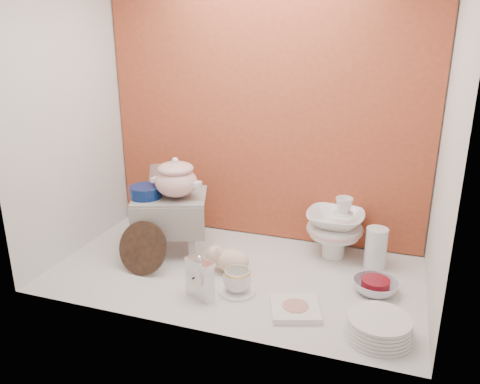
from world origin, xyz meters
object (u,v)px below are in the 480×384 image
at_px(mantel_clock, 200,277).
at_px(floral_platter, 159,195).
at_px(soup_tureen, 176,178).
at_px(crystal_bowl, 375,287).
at_px(blue_white_vase, 162,211).
at_px(plush_pig, 232,261).
at_px(dinner_plate_stack, 379,327).
at_px(porcelain_tower, 335,227).
at_px(step_stool, 171,223).
at_px(gold_rim_teacup, 237,280).

bearing_deg(mantel_clock, floral_platter, 153.50).
xyz_separation_m(soup_tureen, crystal_bowl, (1.03, -0.08, -0.40)).
xyz_separation_m(blue_white_vase, plush_pig, (0.58, -0.38, -0.05)).
bearing_deg(mantel_clock, blue_white_vase, 154.04).
relative_size(dinner_plate_stack, porcelain_tower, 0.79).
relative_size(floral_platter, mantel_clock, 1.83).
distance_m(blue_white_vase, mantel_clock, 0.83).
bearing_deg(porcelain_tower, dinner_plate_stack, -67.26).
bearing_deg(dinner_plate_stack, mantel_clock, 177.07).
height_order(step_stool, plush_pig, step_stool).
xyz_separation_m(floral_platter, dinner_plate_stack, (1.36, -0.76, -0.14)).
relative_size(soup_tureen, mantel_clock, 1.24).
xyz_separation_m(floral_platter, crystal_bowl, (1.32, -0.42, -0.16)).
xyz_separation_m(floral_platter, blue_white_vase, (0.05, -0.08, -0.08)).
distance_m(floral_platter, plush_pig, 0.79).
relative_size(blue_white_vase, crystal_bowl, 1.12).
relative_size(plush_pig, dinner_plate_stack, 0.84).
bearing_deg(plush_pig, crystal_bowl, 17.33).
distance_m(floral_platter, blue_white_vase, 0.12).
distance_m(step_stool, mantel_clock, 0.54).
bearing_deg(blue_white_vase, floral_platter, 123.86).
height_order(floral_platter, crystal_bowl, floral_platter).
height_order(soup_tureen, crystal_bowl, soup_tureen).
relative_size(plush_pig, gold_rim_teacup, 1.73).
relative_size(mantel_clock, crystal_bowl, 1.03).
bearing_deg(mantel_clock, plush_pig, 102.75).
height_order(step_stool, porcelain_tower, porcelain_tower).
bearing_deg(plush_pig, gold_rim_teacup, -48.33).
xyz_separation_m(plush_pig, crystal_bowl, (0.69, 0.03, -0.03)).
bearing_deg(mantel_clock, porcelain_tower, 75.22).
relative_size(soup_tureen, gold_rim_teacup, 2.00).
relative_size(blue_white_vase, porcelain_tower, 0.66).
xyz_separation_m(step_stool, soup_tureen, (0.05, -0.03, 0.27)).
bearing_deg(step_stool, floral_platter, 107.15).
bearing_deg(dinner_plate_stack, soup_tureen, 158.51).
height_order(step_stool, gold_rim_teacup, step_stool).
bearing_deg(blue_white_vase, plush_pig, -32.87).
relative_size(soup_tureen, crystal_bowl, 1.28).
bearing_deg(crystal_bowl, step_stool, 174.21).
bearing_deg(gold_rim_teacup, blue_white_vase, 140.78).
height_order(mantel_clock, dinner_plate_stack, mantel_clock).
distance_m(soup_tureen, dinner_plate_stack, 1.21).
xyz_separation_m(blue_white_vase, mantel_clock, (0.53, -0.64, -0.01)).
height_order(plush_pig, crystal_bowl, plush_pig).
distance_m(step_stool, blue_white_vase, 0.30).
bearing_deg(mantel_clock, step_stool, 154.74).
distance_m(gold_rim_teacup, porcelain_tower, 0.64).
xyz_separation_m(mantel_clock, porcelain_tower, (0.50, 0.61, 0.07)).
bearing_deg(mantel_clock, crystal_bowl, 46.58).
bearing_deg(gold_rim_teacup, step_stool, 147.36).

